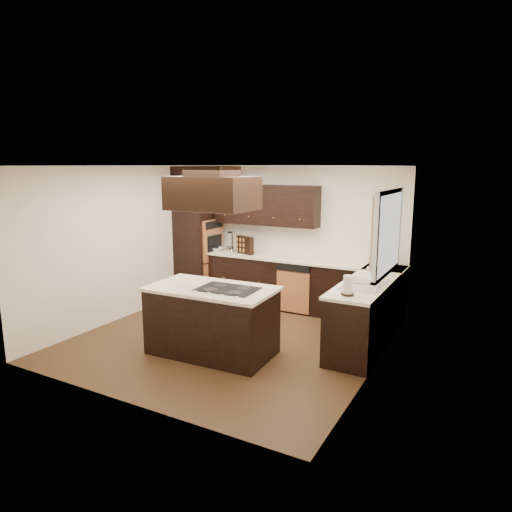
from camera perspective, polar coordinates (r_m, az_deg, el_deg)
name	(u,v)px	position (r m, az deg, el deg)	size (l,w,h in m)	color
floor	(231,340)	(6.83, -3.20, -10.38)	(4.20, 4.20, 0.02)	brown
ceiling	(229,165)	(6.35, -3.45, 11.27)	(4.20, 4.20, 0.02)	silver
wall_back	(291,236)	(8.31, 4.38, 2.50)	(4.20, 0.02, 2.50)	white
wall_front	(120,290)	(4.86, -16.60, -4.15)	(4.20, 0.02, 2.50)	white
wall_left	(120,244)	(7.78, -16.64, 1.48)	(0.02, 4.20, 2.50)	white
wall_right	(379,272)	(5.67, 15.11, -1.91)	(0.02, 4.20, 2.50)	white
oven_column	(198,242)	(8.88, -7.24, 1.76)	(0.65, 0.75, 2.12)	black
wall_oven_face	(213,240)	(8.67, -5.37, 1.97)	(0.05, 0.62, 0.78)	#C97040
base_cabinets_back	(285,283)	(8.18, 3.63, -3.41)	(2.93, 0.60, 0.88)	black
base_cabinets_right	(370,312)	(6.80, 14.03, -6.78)	(0.60, 2.40, 0.88)	black
countertop_back	(285,258)	(8.07, 3.62, -0.27)	(2.93, 0.63, 0.04)	#FFF0D0
countertop_right	(370,281)	(6.68, 14.09, -3.00)	(0.63, 2.40, 0.04)	#FFF0D0
upper_cabinets	(265,205)	(8.27, 1.19, 6.40)	(2.00, 0.34, 0.72)	black
dishwasher_front	(293,292)	(7.82, 4.66, -4.46)	(0.60, 0.05, 0.72)	#C97040
window_frame	(388,233)	(6.14, 16.16, 2.80)	(0.06, 1.32, 1.12)	silver
window_pane	(390,233)	(6.13, 16.41, 2.78)	(0.00, 1.20, 1.00)	white
curtain_left	(375,233)	(5.74, 14.68, 2.83)	(0.02, 0.34, 0.90)	beige
curtain_right	(391,225)	(6.55, 16.48, 3.73)	(0.02, 0.34, 0.90)	beige
sink_rim	(365,285)	(6.34, 13.42, -3.50)	(0.52, 0.84, 0.01)	silver
island	(212,322)	(6.22, -5.52, -8.19)	(1.62, 0.88, 0.88)	black
island_top	(211,289)	(6.08, -5.60, -4.09)	(1.68, 0.94, 0.04)	#FFF0D0
cooktop	(228,289)	(5.95, -3.58, -4.14)	(0.77, 0.51, 0.01)	black
range_hood	(213,193)	(5.85, -5.45, 7.83)	(1.05, 0.72, 0.42)	black
hood_duct	(212,171)	(5.84, -5.50, 10.52)	(0.55, 0.50, 0.13)	black
blender_base	(230,249)	(8.55, -3.24, 0.85)	(0.15, 0.15, 0.10)	silver
blender_pitcher	(230,240)	(8.52, -3.25, 2.04)	(0.13, 0.13, 0.26)	silver
spice_rack	(245,245)	(8.34, -1.38, 1.38)	(0.39, 0.10, 0.32)	black
mixing_bowl	(217,249)	(8.69, -4.91, 0.87)	(0.26, 0.26, 0.06)	silver
soap_bottle	(371,269)	(6.85, 14.21, -1.61)	(0.09, 0.09, 0.20)	silver
paper_towel	(348,285)	(5.76, 11.41, -3.63)	(0.12, 0.12, 0.25)	silver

